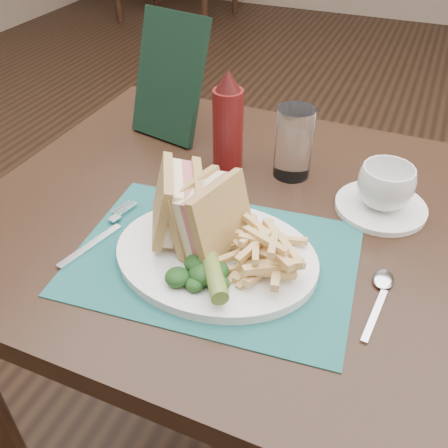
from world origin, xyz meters
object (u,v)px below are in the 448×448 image
at_px(placemat, 215,258).
at_px(saucer, 380,207).
at_px(sandwich_half_b, 199,210).
at_px(check_presenter, 169,77).
at_px(sandwich_half_a, 162,204).
at_px(drinking_glass, 294,143).
at_px(table_main, 243,352).
at_px(ketchup_bottle, 228,121).
at_px(plate, 216,256).
at_px(coffee_cup, 385,187).

bearing_deg(placemat, saucer, 47.04).
bearing_deg(placemat, sandwich_half_b, 156.31).
bearing_deg(check_presenter, sandwich_half_a, -52.53).
distance_m(drinking_glass, check_presenter, 0.29).
xyz_separation_m(table_main, placemat, (-0.00, -0.13, 0.38)).
xyz_separation_m(sandwich_half_a, sandwich_half_b, (0.05, 0.01, -0.00)).
bearing_deg(table_main, sandwich_half_a, -124.96).
bearing_deg(sandwich_half_b, saucer, 55.51).
bearing_deg(check_presenter, ketchup_bottle, -15.24).
height_order(table_main, sandwich_half_b, sandwich_half_b).
height_order(plate, ketchup_bottle, ketchup_bottle).
distance_m(plate, sandwich_half_a, 0.11).
height_order(sandwich_half_b, saucer, sandwich_half_b).
height_order(plate, check_presenter, check_presenter).
height_order(sandwich_half_a, ketchup_bottle, ketchup_bottle).
bearing_deg(table_main, check_presenter, 140.84).
bearing_deg(table_main, drinking_glass, 76.65).
height_order(table_main, saucer, saucer).
bearing_deg(placemat, sandwich_half_a, 176.24).
relative_size(table_main, ketchup_bottle, 4.84).
bearing_deg(saucer, sandwich_half_a, -143.46).
distance_m(placemat, ketchup_bottle, 0.28).
height_order(table_main, check_presenter, check_presenter).
distance_m(sandwich_half_a, coffee_cup, 0.36).
distance_m(sandwich_half_b, coffee_cup, 0.31).
height_order(placemat, coffee_cup, coffee_cup).
bearing_deg(sandwich_half_b, ketchup_bottle, 116.87).
bearing_deg(drinking_glass, sandwich_half_a, -114.59).
distance_m(sandwich_half_b, check_presenter, 0.38).
bearing_deg(check_presenter, coffee_cup, -2.11).
bearing_deg(sandwich_half_b, placemat, -9.52).
xyz_separation_m(table_main, plate, (0.00, -0.13, 0.38)).
height_order(placemat, ketchup_bottle, ketchup_bottle).
xyz_separation_m(plate, coffee_cup, (0.20, 0.22, 0.04)).
distance_m(sandwich_half_a, saucer, 0.37).
relative_size(ketchup_bottle, check_presenter, 0.76).
distance_m(plate, sandwich_half_b, 0.07).
distance_m(plate, drinking_glass, 0.28).
distance_m(table_main, coffee_cup, 0.48).
bearing_deg(sandwich_half_a, table_main, 26.32).
xyz_separation_m(placemat, plate, (0.00, -0.00, 0.01)).
bearing_deg(ketchup_bottle, table_main, -54.04).
distance_m(plate, saucer, 0.30).
relative_size(placemat, coffee_cup, 4.49).
height_order(sandwich_half_a, sandwich_half_b, same).
relative_size(drinking_glass, check_presenter, 0.53).
xyz_separation_m(placemat, drinking_glass, (0.04, 0.27, 0.06)).
bearing_deg(saucer, check_presenter, 166.25).
bearing_deg(sandwich_half_a, plate, -34.62).
relative_size(sandwich_half_a, saucer, 0.74).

